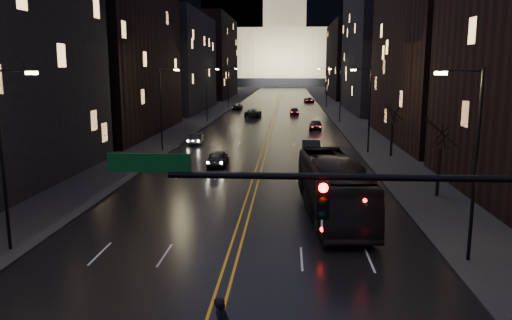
% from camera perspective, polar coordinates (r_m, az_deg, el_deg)
% --- Properties ---
extents(road, '(20.00, 320.00, 0.02)m').
position_cam_1_polar(road, '(142.80, 2.70, 6.90)').
color(road, black).
rests_on(road, ground).
extents(sidewalk_left, '(8.00, 320.00, 0.16)m').
position_cam_1_polar(sidewalk_left, '(143.73, -2.92, 6.95)').
color(sidewalk_left, black).
rests_on(sidewalk_left, ground).
extents(sidewalk_right, '(8.00, 320.00, 0.16)m').
position_cam_1_polar(sidewalk_right, '(143.23, 8.35, 6.84)').
color(sidewalk_right, black).
rests_on(sidewalk_right, ground).
extents(center_line, '(0.62, 320.00, 0.01)m').
position_cam_1_polar(center_line, '(142.80, 2.70, 6.91)').
color(center_line, orange).
rests_on(center_line, road).
extents(building_left_mid, '(12.00, 30.00, 28.00)m').
position_cam_1_polar(building_left_mid, '(70.74, -16.27, 14.20)').
color(building_left_mid, black).
rests_on(building_left_mid, ground).
extents(building_left_far, '(12.00, 34.00, 20.00)m').
position_cam_1_polar(building_left_far, '(107.13, -9.16, 10.94)').
color(building_left_far, black).
rests_on(building_left_far, ground).
extents(building_left_dist, '(12.00, 40.00, 24.00)m').
position_cam_1_polar(building_left_dist, '(154.34, -5.17, 11.60)').
color(building_left_dist, black).
rests_on(building_left_dist, ground).
extents(building_right_mid, '(12.00, 34.00, 26.00)m').
position_cam_1_polar(building_right_mid, '(106.18, 14.05, 12.39)').
color(building_right_mid, black).
rests_on(building_right_mid, ground).
extents(building_right_dist, '(12.00, 40.00, 22.00)m').
position_cam_1_polar(building_right_dist, '(153.62, 10.82, 11.09)').
color(building_right_dist, black).
rests_on(building_right_dist, ground).
extents(capitol, '(90.00, 50.00, 58.50)m').
position_cam_1_polar(capitol, '(262.64, 3.24, 12.28)').
color(capitol, black).
rests_on(capitol, ground).
extents(traffic_signal, '(17.29, 0.45, 7.00)m').
position_cam_1_polar(traffic_signal, '(13.48, 17.89, -6.53)').
color(traffic_signal, black).
rests_on(traffic_signal, ground).
extents(streetlamp_right_near, '(2.13, 0.25, 9.00)m').
position_cam_1_polar(streetlamp_right_near, '(24.26, 23.47, 0.49)').
color(streetlamp_right_near, black).
rests_on(streetlamp_right_near, ground).
extents(streetlamp_left_near, '(2.13, 0.25, 9.00)m').
position_cam_1_polar(streetlamp_left_near, '(26.47, -26.76, 1.01)').
color(streetlamp_left_near, black).
rests_on(streetlamp_left_near, ground).
extents(streetlamp_right_mid, '(2.13, 0.25, 9.00)m').
position_cam_1_polar(streetlamp_right_mid, '(53.27, 12.67, 6.10)').
color(streetlamp_right_mid, black).
rests_on(streetlamp_right_mid, ground).
extents(streetlamp_left_mid, '(2.13, 0.25, 9.00)m').
position_cam_1_polar(streetlamp_left_mid, '(54.32, -10.63, 6.26)').
color(streetlamp_left_mid, black).
rests_on(streetlamp_left_mid, ground).
extents(streetlamp_right_far, '(2.13, 0.25, 9.00)m').
position_cam_1_polar(streetlamp_right_far, '(82.99, 9.50, 7.70)').
color(streetlamp_right_far, black).
rests_on(streetlamp_right_far, ground).
extents(streetlamp_left_far, '(2.13, 0.25, 9.00)m').
position_cam_1_polar(streetlamp_left_far, '(83.67, -5.54, 7.81)').
color(streetlamp_left_far, black).
rests_on(streetlamp_left_far, ground).
extents(streetlamp_right_dist, '(2.13, 0.25, 9.00)m').
position_cam_1_polar(streetlamp_right_dist, '(112.86, 7.99, 8.44)').
color(streetlamp_right_dist, black).
rests_on(streetlamp_right_dist, ground).
extents(streetlamp_left_dist, '(2.13, 0.25, 9.00)m').
position_cam_1_polar(streetlamp_left_dist, '(113.36, -3.10, 8.54)').
color(streetlamp_left_dist, black).
rests_on(streetlamp_left_dist, ground).
extents(tree_right_mid, '(2.40, 2.40, 6.65)m').
position_cam_1_polar(tree_right_mid, '(36.30, 20.38, 2.87)').
color(tree_right_mid, black).
rests_on(tree_right_mid, ground).
extents(tree_right_far, '(2.40, 2.40, 6.65)m').
position_cam_1_polar(tree_right_far, '(51.74, 15.38, 5.24)').
color(tree_right_far, black).
rests_on(tree_right_far, ground).
extents(bus, '(3.97, 12.87, 3.53)m').
position_cam_1_polar(bus, '(30.66, 8.79, -3.14)').
color(bus, black).
rests_on(bus, ground).
extents(oncoming_car_a, '(1.75, 4.33, 1.48)m').
position_cam_1_polar(oncoming_car_a, '(46.10, -4.38, 0.23)').
color(oncoming_car_a, black).
rests_on(oncoming_car_a, ground).
extents(oncoming_car_b, '(1.83, 4.17, 1.33)m').
position_cam_1_polar(oncoming_car_b, '(59.48, -6.84, 2.43)').
color(oncoming_car_b, black).
rests_on(oncoming_car_b, ground).
extents(oncoming_car_c, '(3.01, 5.76, 1.55)m').
position_cam_1_polar(oncoming_car_c, '(92.00, -0.33, 5.41)').
color(oncoming_car_c, black).
rests_on(oncoming_car_c, ground).
extents(oncoming_car_d, '(2.08, 4.99, 1.44)m').
position_cam_1_polar(oncoming_car_d, '(108.48, -2.16, 6.15)').
color(oncoming_car_d, black).
rests_on(oncoming_car_d, ground).
extents(receding_car_a, '(1.83, 5.09, 1.67)m').
position_cam_1_polar(receding_car_a, '(51.20, 6.33, 1.33)').
color(receding_car_a, black).
rests_on(receding_car_a, ground).
extents(receding_car_b, '(2.14, 4.56, 1.51)m').
position_cam_1_polar(receding_car_b, '(72.75, 6.82, 3.97)').
color(receding_car_b, black).
rests_on(receding_car_b, ground).
extents(receding_car_c, '(1.80, 4.40, 1.27)m').
position_cam_1_polar(receding_car_c, '(96.16, 4.41, 5.52)').
color(receding_car_c, black).
rests_on(receding_car_c, ground).
extents(receding_car_d, '(2.77, 5.03, 1.33)m').
position_cam_1_polar(receding_car_d, '(131.33, 6.09, 6.83)').
color(receding_car_d, black).
rests_on(receding_car_d, ground).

